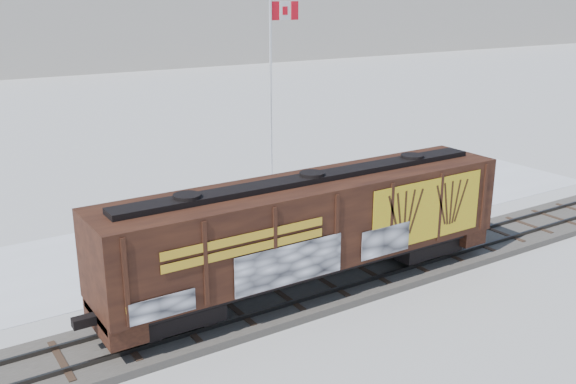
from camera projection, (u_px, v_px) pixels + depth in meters
ground at (368, 278)px, 25.71m from camera, size 500.00×500.00×0.00m
rail_track at (368, 275)px, 25.67m from camera, size 50.00×3.40×0.43m
parking_strip at (270, 224)px, 31.73m from camera, size 40.00×8.00×0.03m
hopper_railcar at (312, 225)px, 23.43m from camera, size 16.14×3.06×4.28m
flagpole at (273, 122)px, 36.63m from camera, size 2.30×0.90×10.75m
car_silver at (164, 245)px, 27.26m from camera, size 4.14×2.10×1.35m
car_white at (333, 199)px, 32.93m from camera, size 5.32×2.95×1.66m
car_dark at (367, 185)px, 35.92m from camera, size 4.82×3.20×1.30m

